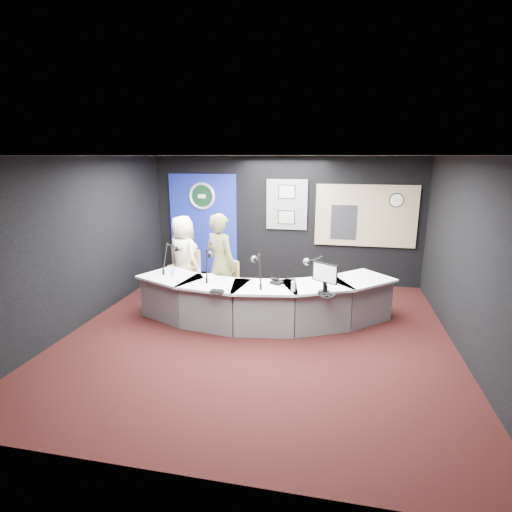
% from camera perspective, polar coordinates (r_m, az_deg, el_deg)
% --- Properties ---
extents(ground, '(6.00, 6.00, 0.00)m').
position_cam_1_polar(ground, '(6.55, 0.32, -11.16)').
color(ground, black).
rests_on(ground, ground).
extents(ceiling, '(6.00, 6.00, 0.02)m').
position_cam_1_polar(ceiling, '(5.92, 0.35, 14.15)').
color(ceiling, silver).
rests_on(ceiling, ground).
extents(wall_back, '(6.00, 0.02, 2.80)m').
position_cam_1_polar(wall_back, '(8.99, 4.08, 5.15)').
color(wall_back, black).
rests_on(wall_back, ground).
extents(wall_front, '(6.00, 0.02, 2.80)m').
position_cam_1_polar(wall_front, '(3.34, -9.93, -10.83)').
color(wall_front, black).
rests_on(wall_front, ground).
extents(wall_left, '(0.02, 6.00, 2.80)m').
position_cam_1_polar(wall_left, '(7.27, -23.54, 1.86)').
color(wall_left, black).
rests_on(wall_left, ground).
extents(wall_right, '(0.02, 6.00, 2.80)m').
position_cam_1_polar(wall_right, '(6.25, 28.41, -0.52)').
color(wall_right, black).
rests_on(wall_right, ground).
extents(broadcast_desk, '(4.50, 1.90, 0.75)m').
position_cam_1_polar(broadcast_desk, '(6.91, 0.81, -6.40)').
color(broadcast_desk, silver).
rests_on(broadcast_desk, ground).
extents(backdrop_panel, '(1.60, 0.05, 2.30)m').
position_cam_1_polar(backdrop_panel, '(9.42, -7.53, 4.55)').
color(backdrop_panel, navy).
rests_on(backdrop_panel, wall_back).
extents(agency_seal, '(0.63, 0.07, 0.63)m').
position_cam_1_polar(agency_seal, '(9.30, -7.74, 8.46)').
color(agency_seal, silver).
rests_on(agency_seal, backdrop_panel).
extents(seal_center, '(0.48, 0.01, 0.48)m').
position_cam_1_polar(seal_center, '(9.30, -7.73, 8.47)').
color(seal_center, black).
rests_on(seal_center, backdrop_panel).
extents(pinboard, '(0.90, 0.04, 1.10)m').
position_cam_1_polar(pinboard, '(8.91, 4.41, 7.33)').
color(pinboard, slate).
rests_on(pinboard, wall_back).
extents(framed_photo_upper, '(0.34, 0.02, 0.27)m').
position_cam_1_polar(framed_photo_upper, '(8.85, 4.42, 9.11)').
color(framed_photo_upper, gray).
rests_on(framed_photo_upper, pinboard).
extents(framed_photo_lower, '(0.34, 0.02, 0.27)m').
position_cam_1_polar(framed_photo_lower, '(8.92, 4.36, 5.52)').
color(framed_photo_lower, gray).
rests_on(framed_photo_lower, pinboard).
extents(booth_window_frame, '(2.12, 0.06, 1.32)m').
position_cam_1_polar(booth_window_frame, '(8.89, 15.38, 5.55)').
color(booth_window_frame, tan).
rests_on(booth_window_frame, wall_back).
extents(booth_glow, '(2.00, 0.02, 1.20)m').
position_cam_1_polar(booth_glow, '(8.88, 15.38, 5.54)').
color(booth_glow, '#FFD2A1').
rests_on(booth_glow, booth_window_frame).
extents(equipment_rack, '(0.55, 0.02, 0.75)m').
position_cam_1_polar(equipment_rack, '(8.86, 12.42, 4.72)').
color(equipment_rack, black).
rests_on(equipment_rack, booth_window_frame).
extents(wall_clock, '(0.28, 0.01, 0.28)m').
position_cam_1_polar(wall_clock, '(8.87, 19.43, 7.53)').
color(wall_clock, white).
rests_on(wall_clock, booth_window_frame).
extents(armchair_left, '(0.77, 0.77, 1.03)m').
position_cam_1_polar(armchair_left, '(8.22, -10.24, -2.24)').
color(armchair_left, tan).
rests_on(armchair_left, ground).
extents(armchair_right, '(0.71, 0.71, 0.89)m').
position_cam_1_polar(armchair_right, '(7.35, -5.00, -4.60)').
color(armchair_right, tan).
rests_on(armchair_right, ground).
extents(draped_jacket, '(0.49, 0.31, 0.70)m').
position_cam_1_polar(draped_jacket, '(8.44, -10.54, -1.07)').
color(draped_jacket, slate).
rests_on(draped_jacket, armchair_left).
extents(person_man, '(0.97, 0.89, 1.66)m').
position_cam_1_polar(person_man, '(8.14, -10.34, -0.11)').
color(person_man, beige).
rests_on(person_man, ground).
extents(person_woman, '(0.80, 0.71, 1.83)m').
position_cam_1_polar(person_woman, '(7.21, -5.08, -1.08)').
color(person_woman, brown).
rests_on(person_woman, ground).
extents(computer_monitor, '(0.42, 0.28, 0.33)m').
position_cam_1_polar(computer_monitor, '(6.17, 9.80, -2.36)').
color(computer_monitor, black).
rests_on(computer_monitor, broadcast_desk).
extents(desk_phone, '(0.23, 0.21, 0.05)m').
position_cam_1_polar(desk_phone, '(6.58, 2.98, -3.79)').
color(desk_phone, black).
rests_on(desk_phone, broadcast_desk).
extents(headphones_near, '(0.24, 0.24, 0.04)m').
position_cam_1_polar(headphones_near, '(6.09, 10.21, -5.57)').
color(headphones_near, black).
rests_on(headphones_near, broadcast_desk).
extents(headphones_far, '(0.24, 0.24, 0.04)m').
position_cam_1_polar(headphones_far, '(6.22, -5.57, -4.99)').
color(headphones_far, black).
rests_on(headphones_far, broadcast_desk).
extents(paper_stack, '(0.36, 0.39, 0.00)m').
position_cam_1_polar(paper_stack, '(7.04, -6.68, -2.86)').
color(paper_stack, white).
rests_on(paper_stack, broadcast_desk).
extents(notepad, '(0.27, 0.34, 0.00)m').
position_cam_1_polar(notepad, '(6.54, -7.29, -4.21)').
color(notepad, white).
rests_on(notepad, broadcast_desk).
extents(boom_mic_a, '(0.18, 0.74, 0.60)m').
position_cam_1_polar(boom_mic_a, '(7.44, -12.02, 0.23)').
color(boom_mic_a, black).
rests_on(boom_mic_a, broadcast_desk).
extents(boom_mic_b, '(0.25, 0.73, 0.60)m').
position_cam_1_polar(boom_mic_b, '(6.86, -6.85, -0.74)').
color(boom_mic_b, black).
rests_on(boom_mic_b, broadcast_desk).
extents(boom_mic_c, '(0.35, 0.70, 0.60)m').
position_cam_1_polar(boom_mic_c, '(6.50, 0.20, -1.47)').
color(boom_mic_c, black).
rests_on(boom_mic_c, broadcast_desk).
extents(boom_mic_d, '(0.47, 0.63, 0.60)m').
position_cam_1_polar(boom_mic_d, '(6.43, 8.61, -1.81)').
color(boom_mic_d, black).
rests_on(boom_mic_d, broadcast_desk).
extents(water_bottles, '(2.68, 0.53, 0.18)m').
position_cam_1_polar(water_bottles, '(6.57, -1.87, -3.22)').
color(water_bottles, silver).
rests_on(water_bottles, broadcast_desk).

